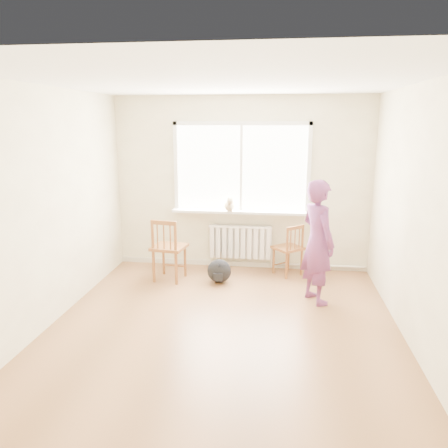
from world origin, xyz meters
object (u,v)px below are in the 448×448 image
(person, at_px, (318,242))
(cat, at_px, (230,205))
(chair_left, at_px, (168,250))
(chair_right, at_px, (290,250))
(backpack, at_px, (219,271))

(person, bearing_deg, cat, 19.85)
(chair_left, relative_size, person, 0.58)
(chair_right, bearing_deg, person, 68.77)
(backpack, bearing_deg, chair_left, -179.47)
(chair_left, xyz_separation_m, chair_right, (1.78, 0.46, -0.07))
(person, xyz_separation_m, cat, (-1.27, 1.09, 0.24))
(chair_left, bearing_deg, cat, -135.71)
(chair_right, relative_size, cat, 2.20)
(backpack, bearing_deg, cat, 82.32)
(cat, xyz_separation_m, backpack, (-0.08, -0.59, -0.87))
(chair_left, distance_m, cat, 1.18)
(person, bearing_deg, chair_left, 47.48)
(chair_left, height_order, chair_right, chair_left)
(chair_right, distance_m, backpack, 1.14)
(chair_left, relative_size, backpack, 2.69)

